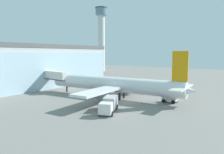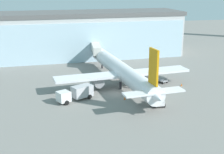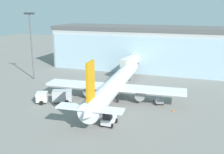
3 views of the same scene
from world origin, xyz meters
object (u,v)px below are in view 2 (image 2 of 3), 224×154
airplane (122,71)px  catering_truck (76,93)px  baggage_cart (161,80)px  pushback_tug (157,101)px  safety_cone_wingtip (181,85)px  jet_bridge (96,48)px  safety_cone_nose (125,98)px

airplane → catering_truck: airplane is taller
airplane → baggage_cart: airplane is taller
pushback_tug → safety_cone_wingtip: size_ratio=5.85×
jet_bridge → safety_cone_wingtip: bearing=-142.0°
catering_truck → baggage_cart: size_ratio=2.34×
airplane → safety_cone_wingtip: bearing=-108.5°
jet_bridge → safety_cone_wingtip: size_ratio=23.65×
jet_bridge → safety_cone_wingtip: jet_bridge is taller
pushback_tug → safety_cone_nose: size_ratio=5.85×
safety_cone_nose → safety_cone_wingtip: size_ratio=1.00×
airplane → safety_cone_wingtip: (12.96, -2.97, -3.06)m
jet_bridge → catering_truck: bearing=168.0°
safety_cone_nose → pushback_tug: bearing=-40.9°
pushback_tug → jet_bridge: bearing=9.3°
airplane → safety_cone_nose: size_ratio=71.72×
catering_truck → safety_cone_wingtip: size_ratio=13.68×
pushback_tug → safety_cone_nose: bearing=48.6°
airplane → catering_truck: bearing=116.4°
jet_bridge → baggage_cart: jet_bridge is taller
catering_truck → airplane: bearing=-174.0°
catering_truck → pushback_tug: catering_truck is taller
catering_truck → pushback_tug: bearing=130.7°
catering_truck → safety_cone_nose: size_ratio=13.68×
safety_cone_nose → jet_bridge: bearing=91.5°
catering_truck → safety_cone_wingtip: (23.81, 3.81, -1.19)m
jet_bridge → pushback_tug: 34.42m
airplane → safety_cone_wingtip: airplane is taller
pushback_tug → safety_cone_nose: 6.79m
baggage_cart → pushback_tug: (-5.92, -13.36, 0.47)m
airplane → safety_cone_wingtip: size_ratio=71.72×
baggage_cart → pushback_tug: size_ratio=1.00×
airplane → baggage_cart: 9.88m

